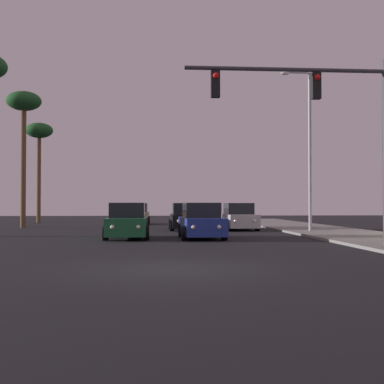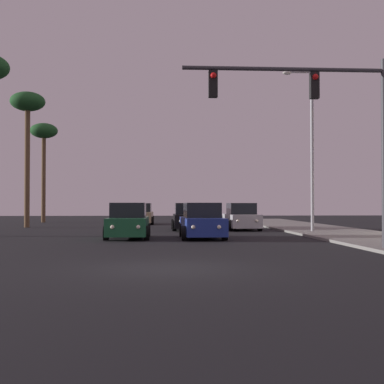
{
  "view_description": "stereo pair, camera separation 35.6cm",
  "coord_description": "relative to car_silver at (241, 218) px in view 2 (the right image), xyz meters",
  "views": [
    {
      "loc": [
        -0.57,
        -13.52,
        1.63
      ],
      "look_at": [
        1.2,
        9.5,
        2.14
      ],
      "focal_mm": 50.0,
      "sensor_mm": 36.0,
      "label": 1
    },
    {
      "loc": [
        -0.22,
        -13.54,
        1.63
      ],
      "look_at": [
        1.2,
        9.5,
        2.14
      ],
      "focal_mm": 50.0,
      "sensor_mm": 36.0,
      "label": 2
    }
  ],
  "objects": [
    {
      "name": "car_green",
      "position": [
        -6.59,
        -7.79,
        0.0
      ],
      "size": [
        2.04,
        4.32,
        1.68
      ],
      "rotation": [
        0.0,
        0.0,
        3.13
      ],
      "color": "#195933",
      "rests_on": "ground"
    },
    {
      "name": "car_blue",
      "position": [
        -3.12,
        -8.07,
        0.0
      ],
      "size": [
        2.04,
        4.34,
        1.68
      ],
      "rotation": [
        0.0,
        0.0,
        3.18
      ],
      "color": "navy",
      "rests_on": "ground"
    },
    {
      "name": "sidewalk_right",
      "position": [
        4.59,
        -9.57,
        -0.7
      ],
      "size": [
        5.0,
        60.0,
        0.12
      ],
      "color": "gray",
      "rests_on": "ground"
    },
    {
      "name": "car_tan",
      "position": [
        -6.59,
        9.73,
        0.0
      ],
      "size": [
        2.04,
        4.34,
        1.68
      ],
      "rotation": [
        0.0,
        0.0,
        3.11
      ],
      "color": "tan",
      "rests_on": "ground"
    },
    {
      "name": "car_silver",
      "position": [
        0.0,
        0.0,
        0.0
      ],
      "size": [
        2.04,
        4.33,
        1.68
      ],
      "rotation": [
        0.0,
        0.0,
        3.17
      ],
      "color": "#B7B7BC",
      "rests_on": "ground"
    },
    {
      "name": "ground_plane",
      "position": [
        -4.91,
        -19.57,
        -0.76
      ],
      "size": [
        120.0,
        120.0,
        0.0
      ],
      "primitive_type": "plane",
      "color": "black"
    },
    {
      "name": "palm_tree_far",
      "position": [
        -15.28,
        14.43,
        6.82
      ],
      "size": [
        2.4,
        2.4,
        8.73
      ],
      "color": "brown",
      "rests_on": "ground"
    },
    {
      "name": "palm_tree_mid",
      "position": [
        -14.27,
        4.43,
        7.41
      ],
      "size": [
        2.4,
        2.4,
        9.4
      ],
      "color": "brown",
      "rests_on": "ground"
    },
    {
      "name": "car_black",
      "position": [
        -3.33,
        0.12,
        0.0
      ],
      "size": [
        2.04,
        4.31,
        1.68
      ],
      "rotation": [
        0.0,
        0.0,
        3.14
      ],
      "color": "black",
      "rests_on": "ground"
    },
    {
      "name": "traffic_light_mast",
      "position": [
        0.6,
        -15.25,
        3.95
      ],
      "size": [
        7.06,
        0.36,
        6.5
      ],
      "color": "#38383D",
      "rests_on": "sidewalk_right"
    },
    {
      "name": "street_lamp",
      "position": [
        3.23,
        -3.93,
        4.36
      ],
      "size": [
        1.74,
        0.24,
        9.0
      ],
      "color": "#99999E",
      "rests_on": "sidewalk_right"
    }
  ]
}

